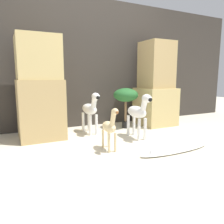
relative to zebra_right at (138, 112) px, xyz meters
The scene contains 9 objects.
ground_plane 0.59m from the zebra_right, 119.21° to the right, with size 14.00×14.00×0.00m, color beige.
wall_back 1.37m from the zebra_right, 100.88° to the left, with size 6.40×0.08×2.20m.
rock_pillar_left 1.42m from the zebra_right, 152.14° to the left, with size 0.60×0.61×1.42m.
rock_pillar_right 1.06m from the zebra_right, 39.51° to the left, with size 0.60×0.61×1.48m.
zebra_right is the anchor object (origin of this frame).
zebra_left 0.75m from the zebra_right, 132.05° to the left, with size 0.18×0.56×0.64m.
giraffe_figurine 0.66m from the zebra_right, 153.57° to the right, with size 0.14×0.39×0.53m.
potted_palm_front 0.68m from the zebra_right, 75.81° to the left, with size 0.42×0.42×0.68m.
surfboard 0.76m from the zebra_right, 82.42° to the right, with size 1.00×0.23×0.08m.
Camera 1 is at (-1.44, -2.15, 0.87)m, focal length 35.00 mm.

